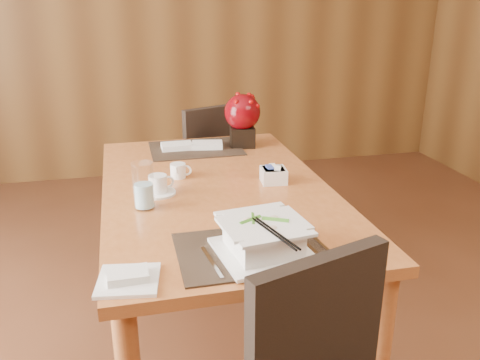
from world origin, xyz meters
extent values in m
cube|color=brown|center=(0.00, 3.00, 1.40)|extent=(5.00, 0.02, 2.80)
cube|color=#BD6A34|center=(0.00, 0.60, 0.73)|extent=(0.90, 1.50, 0.04)
cylinder|color=#BD6A34|center=(-0.39, 1.29, 0.35)|extent=(0.07, 0.07, 0.71)
cylinder|color=#BD6A34|center=(0.39, 1.29, 0.35)|extent=(0.07, 0.07, 0.71)
cube|color=black|center=(0.00, 0.05, 0.75)|extent=(0.45, 0.33, 0.01)
cube|color=black|center=(0.00, 1.15, 0.75)|extent=(0.45, 0.33, 0.01)
cube|color=white|center=(0.03, 0.02, 0.76)|extent=(0.30, 0.30, 0.01)
cube|color=white|center=(0.03, 0.02, 0.81)|extent=(0.21, 0.21, 0.09)
cylinder|color=tan|center=(0.03, 0.02, 0.81)|extent=(0.17, 0.17, 0.07)
cylinder|color=white|center=(-0.23, 0.59, 0.75)|extent=(0.14, 0.14, 0.01)
cylinder|color=white|center=(-0.23, 0.59, 0.79)|extent=(0.08, 0.08, 0.07)
cylinder|color=black|center=(-0.23, 0.59, 0.82)|extent=(0.06, 0.06, 0.01)
cylinder|color=white|center=(-0.29, 0.46, 0.84)|extent=(0.08, 0.08, 0.18)
cube|color=white|center=(0.24, 0.61, 0.78)|extent=(0.11, 0.11, 0.06)
cube|color=black|center=(0.24, 1.15, 0.80)|extent=(0.14, 0.14, 0.10)
sphere|color=maroon|center=(0.24, 1.15, 0.93)|extent=(0.18, 0.18, 0.18)
cube|color=white|center=(-0.37, -0.04, 0.76)|extent=(0.19, 0.19, 0.01)
cube|color=black|center=(0.08, -0.29, 0.67)|extent=(0.40, 0.17, 0.46)
cube|color=black|center=(0.10, 1.61, 0.42)|extent=(0.54, 0.54, 0.05)
cube|color=black|center=(0.16, 1.43, 0.67)|extent=(0.39, 0.18, 0.45)
cylinder|color=black|center=(0.20, 1.83, 0.20)|extent=(0.03, 0.03, 0.39)
cylinder|color=black|center=(0.32, 1.51, 0.20)|extent=(0.03, 0.03, 0.39)
cylinder|color=black|center=(-0.13, 1.71, 0.20)|extent=(0.03, 0.03, 0.39)
cylinder|color=black|center=(-0.01, 1.39, 0.20)|extent=(0.03, 0.03, 0.39)
camera|label=1|loc=(-0.35, -1.28, 1.49)|focal=38.00mm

